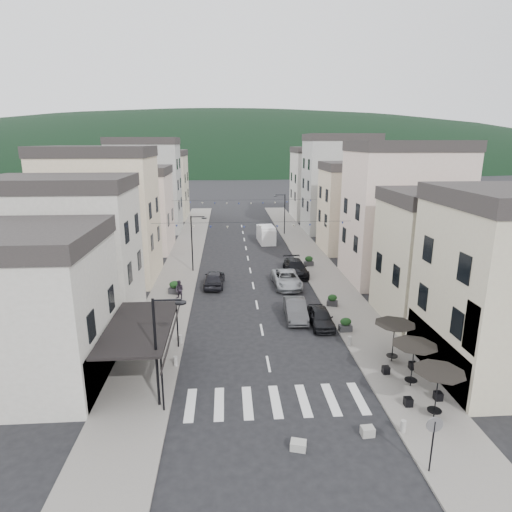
{
  "coord_description": "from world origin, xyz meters",
  "views": [
    {
      "loc": [
        -2.43,
        -17.83,
        13.38
      ],
      "look_at": [
        0.13,
        18.93,
        3.5
      ],
      "focal_mm": 30.0,
      "sensor_mm": 36.0,
      "label": 1
    }
  ],
  "objects": [
    {
      "name": "pedestrian_a",
      "position": [
        -8.33,
        12.75,
        0.9
      ],
      "size": [
        0.63,
        0.48,
        1.56
      ],
      "primitive_type": "imported",
      "rotation": [
        0.0,
        0.0,
        -0.21
      ],
      "color": "black",
      "rests_on": "sidewalk_left"
    },
    {
      "name": "sidewalk_left",
      "position": [
        -7.5,
        32.0,
        0.06
      ],
      "size": [
        4.0,
        76.0,
        0.12
      ],
      "primitive_type": "cube",
      "color": "slate",
      "rests_on": "ground"
    },
    {
      "name": "planter_rb",
      "position": [
        6.24,
        15.06,
        0.6
      ],
      "size": [
        0.99,
        0.75,
        0.99
      ],
      "rotation": [
        0.0,
        0.0,
        -0.33
      ],
      "color": "#29282B",
      "rests_on": "sidewalk_right"
    },
    {
      "name": "parked_car_b",
      "position": [
        2.8,
        12.93,
        0.74
      ],
      "size": [
        1.74,
        4.56,
        1.48
      ],
      "primitive_type": "imported",
      "rotation": [
        0.0,
        0.0,
        -0.04
      ],
      "color": "#363739",
      "rests_on": "ground"
    },
    {
      "name": "sidewalk_right",
      "position": [
        7.5,
        32.0,
        0.06
      ],
      "size": [
        4.0,
        76.0,
        0.12
      ],
      "primitive_type": "cube",
      "color": "slate",
      "rests_on": "ground"
    },
    {
      "name": "planter_lb",
      "position": [
        -7.2,
        18.96,
        0.7
      ],
      "size": [
        1.19,
        0.86,
        1.2
      ],
      "rotation": [
        0.0,
        0.0,
        -0.28
      ],
      "color": "#2B2B2D",
      "rests_on": "sidewalk_left"
    },
    {
      "name": "delivery_van",
      "position": [
        2.91,
        39.09,
        1.16
      ],
      "size": [
        2.31,
        5.07,
        2.37
      ],
      "rotation": [
        0.0,
        0.0,
        0.07
      ],
      "color": "white",
      "rests_on": "ground"
    },
    {
      "name": "planter_ra",
      "position": [
        6.0,
        10.13,
        0.62
      ],
      "size": [
        0.94,
        0.55,
        1.02
      ],
      "rotation": [
        0.0,
        0.0,
        0.06
      ],
      "color": "#313133",
      "rests_on": "sidewalk_right"
    },
    {
      "name": "parked_car_e",
      "position": [
        -3.71,
        21.1,
        0.78
      ],
      "size": [
        2.06,
        4.65,
        1.55
      ],
      "primitive_type": "imported",
      "rotation": [
        0.0,
        0.0,
        3.09
      ],
      "color": "black",
      "rests_on": "ground"
    },
    {
      "name": "cafe_terrace",
      "position": [
        7.7,
        2.8,
        2.36
      ],
      "size": [
        2.5,
        8.1,
        2.53
      ],
      "color": "black",
      "rests_on": "ground"
    },
    {
      "name": "planter_rc",
      "position": [
        6.53,
        26.98,
        0.66
      ],
      "size": [
        1.09,
        0.76,
        1.11
      ],
      "rotation": [
        0.0,
        0.0,
        0.23
      ],
      "color": "#2F2F32",
      "rests_on": "sidewalk_right"
    },
    {
      "name": "bollards",
      "position": [
        0.0,
        5.5,
        0.42
      ],
      "size": [
        11.66,
        10.26,
        0.6
      ],
      "color": "gray",
      "rests_on": "ground"
    },
    {
      "name": "bunting_far",
      "position": [
        0.0,
        38.0,
        5.65
      ],
      "size": [
        19.0,
        0.28,
        0.62
      ],
      "color": "black",
      "rests_on": "ground"
    },
    {
      "name": "parked_car_c",
      "position": [
        3.17,
        20.55,
        0.74
      ],
      "size": [
        2.61,
        5.41,
        1.49
      ],
      "primitive_type": "imported",
      "rotation": [
        0.0,
        0.0,
        0.03
      ],
      "color": "#96999E",
      "rests_on": "ground"
    },
    {
      "name": "concrete_block_b",
      "position": [
        4.0,
        -1.0,
        0.23
      ],
      "size": [
        0.63,
        0.49,
        0.45
      ],
      "primitive_type": "cube",
      "rotation": [
        0.0,
        0.0,
        0.07
      ],
      "color": "gray",
      "rests_on": "ground"
    },
    {
      "name": "buildings_row_right",
      "position": [
        14.5,
        36.59,
        6.32
      ],
      "size": [
        10.2,
        54.16,
        14.5
      ],
      "color": "#B8AC92",
      "rests_on": "ground"
    },
    {
      "name": "streetlamp_right_far",
      "position": [
        5.82,
        44.0,
        3.7
      ],
      "size": [
        1.7,
        0.56,
        6.0
      ],
      "color": "black",
      "rests_on": "ground"
    },
    {
      "name": "concrete_block_c",
      "position": [
        0.6,
        -1.69,
        0.2
      ],
      "size": [
        0.81,
        0.68,
        0.4
      ],
      "primitive_type": "cube",
      "rotation": [
        0.0,
        0.0,
        -0.29
      ],
      "color": "#9C9A94",
      "rests_on": "ground"
    },
    {
      "name": "ground",
      "position": [
        0.0,
        0.0,
        0.0
      ],
      "size": [
        700.0,
        700.0,
        0.0
      ],
      "primitive_type": "plane",
      "color": "black",
      "rests_on": "ground"
    },
    {
      "name": "boutique_awning",
      "position": [
        -7.25,
        5.0,
        3.11
      ],
      "size": [
        3.77,
        7.5,
        3.28
      ],
      "color": "black",
      "rests_on": "ground"
    },
    {
      "name": "bunting_near",
      "position": [
        0.0,
        22.0,
        5.65
      ],
      "size": [
        19.0,
        0.28,
        0.62
      ],
      "color": "black",
      "rests_on": "ground"
    },
    {
      "name": "parked_car_a",
      "position": [
        4.46,
        11.41,
        0.69
      ],
      "size": [
        1.64,
        4.07,
        1.39
      ],
      "primitive_type": "imported",
      "rotation": [
        0.0,
        0.0,
        -0.0
      ],
      "color": "black",
      "rests_on": "ground"
    },
    {
      "name": "parked_car_d",
      "position": [
        4.6,
        24.17,
        0.76
      ],
      "size": [
        2.28,
        5.29,
        1.52
      ],
      "primitive_type": "imported",
      "rotation": [
        0.0,
        0.0,
        0.03
      ],
      "color": "black",
      "rests_on": "ground"
    },
    {
      "name": "pedestrian_b",
      "position": [
        -6.62,
        17.53,
        0.96
      ],
      "size": [
        1.02,
        0.96,
        1.68
      ],
      "primitive_type": "imported",
      "rotation": [
        0.0,
        0.0,
        -0.53
      ],
      "color": "#27202B",
      "rests_on": "sidewalk_left"
    },
    {
      "name": "hill_backdrop",
      "position": [
        0.0,
        300.0,
        0.0
      ],
      "size": [
        640.0,
        360.0,
        70.0
      ],
      "primitive_type": "ellipsoid",
      "color": "black",
      "rests_on": "ground"
    },
    {
      "name": "buildings_row_left",
      "position": [
        -14.5,
        37.75,
        6.12
      ],
      "size": [
        10.2,
        54.16,
        14.0
      ],
      "color": "#B0ACA1",
      "rests_on": "ground"
    },
    {
      "name": "traffic_sign",
      "position": [
        5.8,
        -3.5,
        1.93
      ],
      "size": [
        0.7,
        0.07,
        2.7
      ],
      "color": "black",
      "rests_on": "ground"
    },
    {
      "name": "streetlamp_left_far",
      "position": [
        -5.82,
        26.0,
        3.7
      ],
      "size": [
        1.7,
        0.56,
        6.0
      ],
      "color": "black",
      "rests_on": "ground"
    },
    {
      "name": "planter_la",
      "position": [
        -7.51,
        9.91,
        0.73
      ],
      "size": [
        1.2,
        0.77,
        1.27
      ],
      "rotation": [
        0.0,
        0.0,
        0.13
      ],
      "color": "#2F2F31",
      "rests_on": "sidewalk_left"
    },
    {
      "name": "streetlamp_left_near",
      "position": [
        -5.82,
        2.0,
        3.7
      ],
      "size": [
        1.7,
        0.56,
        6.0
      ],
      "color": "black",
      "rests_on": "ground"
    }
  ]
}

